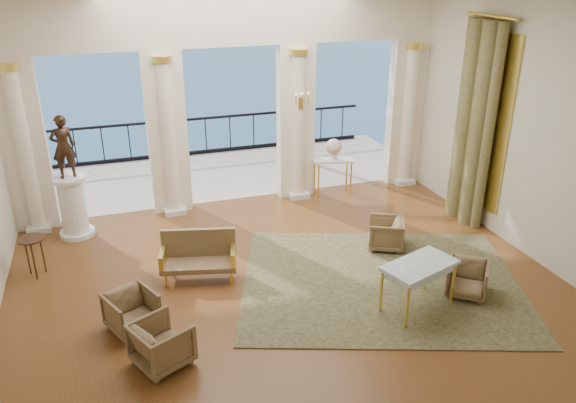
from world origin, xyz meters
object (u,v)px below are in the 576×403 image
object	(u,v)px
armchair_a	(132,310)
armchair_d	(162,342)
armchair_b	(467,277)
pedestal	(73,208)
statue	(63,147)
armchair_c	(386,232)
settee	(199,255)
console_table	(333,165)
side_table	(32,243)
game_table	(420,268)

from	to	relation	value
armchair_a	armchair_d	world-z (taller)	armchair_d
armchair_b	pedestal	size ratio (longest dim) A/B	0.52
armchair_b	statue	xyz separation A→B (m)	(-6.02, 4.23, 1.51)
armchair_c	armchair_d	world-z (taller)	armchair_d
pedestal	settee	bearing A→B (deg)	-49.04
statue	console_table	xyz separation A→B (m)	(5.57, 0.34, -1.12)
armchair_a	statue	distance (m)	3.89
statue	side_table	size ratio (longest dim) A/B	1.68
armchair_c	settee	distance (m)	3.50
armchair_c	statue	size ratio (longest dim) A/B	0.53
armchair_b	game_table	world-z (taller)	game_table
armchair_b	console_table	size ratio (longest dim) A/B	0.66
game_table	armchair_a	bearing A→B (deg)	150.21
armchair_a	game_table	size ratio (longest dim) A/B	0.51
armchair_b	settee	bearing A→B (deg)	-166.68
armchair_b	settee	world-z (taller)	settee
game_table	statue	distance (m)	6.74
game_table	statue	world-z (taller)	statue
armchair_d	settee	world-z (taller)	settee
settee	game_table	bearing A→B (deg)	-19.63
armchair_c	pedestal	distance (m)	6.02
console_table	side_table	world-z (taller)	console_table
settee	pedestal	xyz separation A→B (m)	(-2.02, 2.33, 0.18)
settee	side_table	size ratio (longest dim) A/B	1.88
armchair_b	side_table	bearing A→B (deg)	-164.22
game_table	pedestal	distance (m)	6.65
console_table	armchair_a	bearing A→B (deg)	-125.88
armchair_d	pedestal	bearing A→B (deg)	-11.21
pedestal	side_table	size ratio (longest dim) A/B	1.71
armchair_d	statue	bearing A→B (deg)	-11.21
armchair_a	settee	xyz separation A→B (m)	(1.19, 1.17, 0.08)
armchair_c	side_table	world-z (taller)	side_table
armchair_d	game_table	size ratio (longest dim) A/B	0.54
armchair_c	console_table	bearing A→B (deg)	-154.82
armchair_a	side_table	bearing A→B (deg)	100.19
side_table	armchair_b	bearing A→B (deg)	-23.03
armchair_d	pedestal	world-z (taller)	pedestal
pedestal	armchair_d	bearing A→B (deg)	-75.30
game_table	armchair_d	bearing A→B (deg)	162.57
pedestal	side_table	bearing A→B (deg)	-114.04
settee	console_table	size ratio (longest dim) A/B	1.41
statue	armchair_a	bearing A→B (deg)	88.15
armchair_c	settee	bearing A→B (deg)	-64.59
statue	side_table	bearing A→B (deg)	50.75
game_table	side_table	xyz separation A→B (m)	(-5.68, 2.92, -0.09)
armchair_b	statue	bearing A→B (deg)	-176.30
armchair_b	side_table	world-z (taller)	side_table
armchair_b	armchair_c	size ratio (longest dim) A/B	0.98
console_table	side_table	size ratio (longest dim) A/B	1.33
armchair_b	armchair_d	distance (m)	4.87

